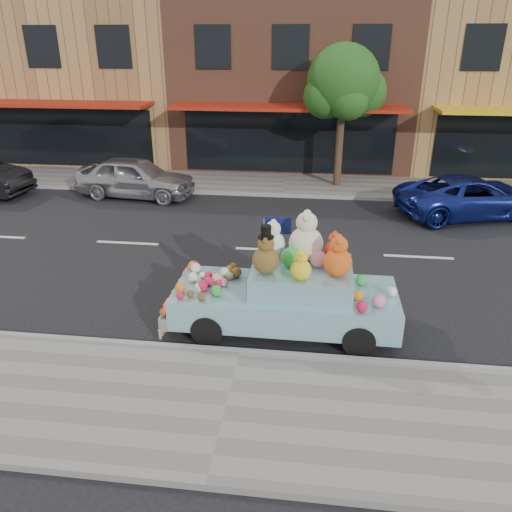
# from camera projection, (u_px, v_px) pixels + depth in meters

# --- Properties ---
(ground) EXTENTS (120.00, 120.00, 0.00)m
(ground) POSITION_uv_depth(u_px,v_px,m) (268.00, 250.00, 13.64)
(ground) COLOR black
(ground) RESTS_ON ground
(near_sidewalk) EXTENTS (60.00, 3.00, 0.12)m
(near_sidewalk) POSITION_uv_depth(u_px,v_px,m) (226.00, 409.00, 7.71)
(near_sidewalk) COLOR gray
(near_sidewalk) RESTS_ON ground
(far_sidewalk) EXTENTS (60.00, 3.00, 0.12)m
(far_sidewalk) POSITION_uv_depth(u_px,v_px,m) (285.00, 184.00, 19.53)
(far_sidewalk) COLOR gray
(far_sidewalk) RESTS_ON ground
(near_kerb) EXTENTS (60.00, 0.12, 0.13)m
(near_kerb) POSITION_uv_depth(u_px,v_px,m) (241.00, 353.00, 9.07)
(near_kerb) COLOR gray
(near_kerb) RESTS_ON ground
(far_kerb) EXTENTS (60.00, 0.12, 0.13)m
(far_kerb) POSITION_uv_depth(u_px,v_px,m) (282.00, 195.00, 18.16)
(far_kerb) COLOR gray
(far_kerb) RESTS_ON ground
(storefront_left) EXTENTS (10.00, 9.80, 7.30)m
(storefront_left) POSITION_uv_depth(u_px,v_px,m) (89.00, 76.00, 24.19)
(storefront_left) COLOR #AD7D48
(storefront_left) RESTS_ON ground
(storefront_mid) EXTENTS (10.00, 9.80, 7.30)m
(storefront_mid) POSITION_uv_depth(u_px,v_px,m) (295.00, 78.00, 23.07)
(storefront_mid) COLOR brown
(storefront_mid) RESTS_ON ground
(street_tree) EXTENTS (3.00, 2.70, 5.22)m
(street_tree) POSITION_uv_depth(u_px,v_px,m) (344.00, 87.00, 17.89)
(street_tree) COLOR #38281C
(street_tree) RESTS_ON ground
(car_silver) EXTENTS (4.40, 2.17, 1.44)m
(car_silver) POSITION_uv_depth(u_px,v_px,m) (135.00, 177.00, 17.92)
(car_silver) COLOR #A4A4A8
(car_silver) RESTS_ON ground
(car_blue) EXTENTS (5.14, 3.45, 1.31)m
(car_blue) POSITION_uv_depth(u_px,v_px,m) (471.00, 197.00, 15.97)
(car_blue) COLOR navy
(car_blue) RESTS_ON ground
(art_car) EXTENTS (4.49, 1.79, 2.32)m
(art_car) POSITION_uv_depth(u_px,v_px,m) (287.00, 290.00, 9.68)
(art_car) COLOR black
(art_car) RESTS_ON ground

